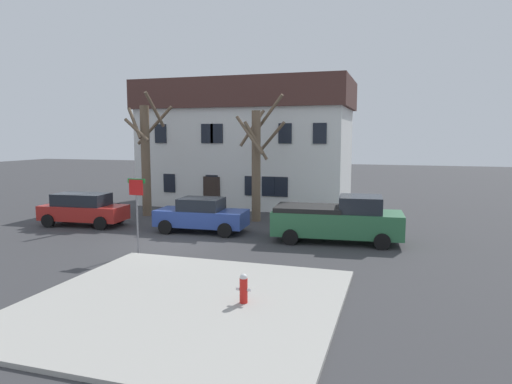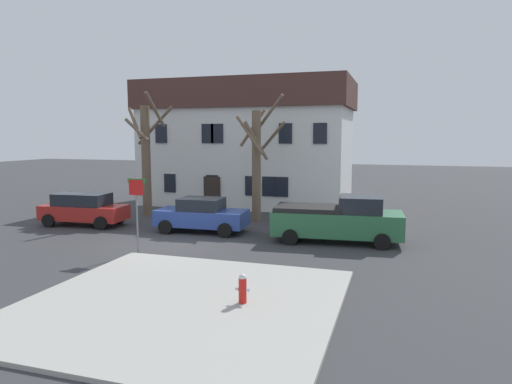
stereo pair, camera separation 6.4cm
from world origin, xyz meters
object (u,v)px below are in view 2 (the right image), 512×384
object	(u,v)px
tree_bare_mid	(257,159)
street_sign_pole	(137,202)
building_main	(247,142)
pickup_truck_green	(338,220)
tree_bare_near	(146,155)
car_red_wagon	(84,209)
fire_hydrant	(243,288)
bicycle_leaning	(112,209)
car_blue_sedan	(202,215)

from	to	relation	value
tree_bare_mid	street_sign_pole	world-z (taller)	tree_bare_mid
building_main	tree_bare_mid	size ratio (longest dim) A/B	2.04
tree_bare_mid	pickup_truck_green	distance (m)	6.61
street_sign_pole	tree_bare_near	bearing A→B (deg)	118.23
building_main	car_red_wagon	world-z (taller)	building_main
pickup_truck_green	car_red_wagon	bearing A→B (deg)	-179.19
building_main	fire_hydrant	xyz separation A→B (m)	(6.05, -18.57, -3.68)
pickup_truck_green	bicycle_leaning	world-z (taller)	pickup_truck_green
car_blue_sedan	pickup_truck_green	distance (m)	6.59
car_blue_sedan	tree_bare_near	bearing A→B (deg)	145.75
building_main	street_sign_pole	distance (m)	14.65
car_red_wagon	pickup_truck_green	bearing A→B (deg)	0.81
tree_bare_near	pickup_truck_green	size ratio (longest dim) A/B	1.24
car_red_wagon	bicycle_leaning	bearing A→B (deg)	100.13
car_red_wagon	street_sign_pole	distance (m)	7.43
building_main	street_sign_pole	xyz separation A→B (m)	(0.28, -14.50, -2.13)
car_red_wagon	bicycle_leaning	size ratio (longest dim) A/B	2.58
tree_bare_mid	fire_hydrant	size ratio (longest dim) A/B	8.49
building_main	car_red_wagon	bearing A→B (deg)	-118.99
tree_bare_near	pickup_truck_green	world-z (taller)	tree_bare_near
tree_bare_mid	fire_hydrant	world-z (taller)	tree_bare_mid
street_sign_pole	pickup_truck_green	bearing A→B (deg)	31.95
tree_bare_mid	bicycle_leaning	bearing A→B (deg)	-175.51
fire_hydrant	street_sign_pole	world-z (taller)	street_sign_pole
bicycle_leaning	car_blue_sedan	bearing A→B (deg)	-22.31
building_main	car_blue_sedan	bearing A→B (deg)	-84.58
pickup_truck_green	fire_hydrant	xyz separation A→B (m)	(-1.47, -8.59, -0.46)
street_sign_pole	building_main	bearing A→B (deg)	91.09
car_red_wagon	bicycle_leaning	xyz separation A→B (m)	(-0.58, 3.24, -0.51)
tree_bare_mid	pickup_truck_green	xyz separation A→B (m)	(4.89, -3.75, -2.40)
tree_bare_near	car_blue_sedan	size ratio (longest dim) A/B	1.59
building_main	car_blue_sedan	distance (m)	10.46
building_main	pickup_truck_green	size ratio (longest dim) A/B	2.45
tree_bare_near	car_blue_sedan	bearing A→B (deg)	-34.25
fire_hydrant	bicycle_leaning	bearing A→B (deg)	136.47
tree_bare_near	street_sign_pole	bearing A→B (deg)	-61.77
fire_hydrant	tree_bare_mid	bearing A→B (deg)	105.50
tree_bare_mid	street_sign_pole	xyz separation A→B (m)	(-2.36, -8.27, -1.31)
car_blue_sedan	fire_hydrant	distance (m)	10.11
tree_bare_mid	car_blue_sedan	bearing A→B (deg)	-115.12
street_sign_pole	bicycle_leaning	bearing A→B (deg)	130.55
pickup_truck_green	bicycle_leaning	distance (m)	14.08
tree_bare_mid	bicycle_leaning	xyz separation A→B (m)	(-8.84, -0.69, -3.03)
tree_bare_mid	bicycle_leaning	world-z (taller)	tree_bare_mid
bicycle_leaning	street_sign_pole	bearing A→B (deg)	-49.45
tree_bare_mid	car_red_wagon	bearing A→B (deg)	-154.53
car_blue_sedan	fire_hydrant	xyz separation A→B (m)	(5.12, -8.72, -0.29)
bicycle_leaning	tree_bare_near	bearing A→B (deg)	11.81
car_red_wagon	tree_bare_near	bearing A→B (deg)	66.67
tree_bare_mid	car_red_wagon	world-z (taller)	tree_bare_mid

